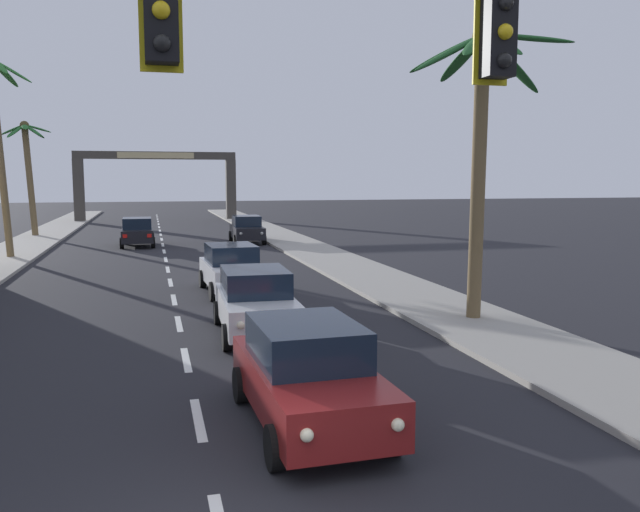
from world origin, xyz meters
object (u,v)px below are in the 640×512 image
traffic_signal_mast (502,90)px  town_gateway_arch (157,176)px  palm_left_farthest (28,159)px  sedan_parked_nearest_kerb (247,229)px  sedan_fifth_in_queue (232,268)px  sedan_oncoming_far (137,232)px  sedan_lead_at_stop_bar (308,374)px  sedan_third_in_queue (256,302)px  palm_right_second (480,112)px

traffic_signal_mast → town_gateway_arch: bearing=93.2°
palm_left_farthest → sedan_parked_nearest_kerb: bearing=-28.8°
sedan_fifth_in_queue → sedan_oncoming_far: same height
sedan_lead_at_stop_bar → sedan_oncoming_far: (-3.15, 29.94, 0.00)m
traffic_signal_mast → sedan_oncoming_far: size_ratio=2.44×
sedan_third_in_queue → palm_left_farthest: 33.40m
palm_left_farthest → town_gateway_arch: bearing=60.8°
sedan_oncoming_far → sedan_lead_at_stop_bar: bearing=-84.0°
palm_left_farthest → sedan_oncoming_far: bearing=-47.9°
palm_left_farthest → palm_right_second: (16.54, -31.50, 0.46)m
sedan_lead_at_stop_bar → sedan_third_in_queue: same height
town_gateway_arch → palm_left_farthest: bearing=-119.2°
sedan_third_in_queue → palm_right_second: 7.85m
palm_right_second → town_gateway_arch: size_ratio=0.55×
sedan_lead_at_stop_bar → sedan_fifth_in_queue: bearing=88.5°
sedan_lead_at_stop_bar → palm_left_farthest: bearing=105.2°
sedan_third_in_queue → traffic_signal_mast: bearing=-82.4°
traffic_signal_mast → sedan_fifth_in_queue: 16.53m
palm_left_farthest → palm_right_second: bearing=-62.3°
sedan_third_in_queue → sedan_oncoming_far: 23.82m
sedan_third_in_queue → palm_right_second: size_ratio=0.56×
sedan_lead_at_stop_bar → palm_right_second: 10.16m
sedan_lead_at_stop_bar → sedan_parked_nearest_kerb: size_ratio=1.00×
sedan_parked_nearest_kerb → palm_left_farthest: palm_left_farthest is taller
sedan_fifth_in_queue → palm_right_second: palm_right_second is taller
traffic_signal_mast → palm_left_farthest: (-11.68, 41.05, 0.32)m
sedan_fifth_in_queue → palm_right_second: 10.04m
sedan_parked_nearest_kerb → town_gateway_arch: bearing=102.6°
sedan_lead_at_stop_bar → town_gateway_arch: size_ratio=0.31×
traffic_signal_mast → sedan_third_in_queue: (-1.28, 9.62, -4.10)m
sedan_fifth_in_queue → sedan_oncoming_far: bearing=101.4°
sedan_lead_at_stop_bar → sedan_third_in_queue: (0.16, 6.35, 0.00)m
sedan_parked_nearest_kerb → traffic_signal_mast: bearing=-93.3°
sedan_fifth_in_queue → sedan_oncoming_far: (-3.48, 17.23, 0.00)m
sedan_lead_at_stop_bar → sedan_parked_nearest_kerb: bearing=83.6°
sedan_fifth_in_queue → traffic_signal_mast: bearing=-86.0°
sedan_fifth_in_queue → sedan_parked_nearest_kerb: same height
traffic_signal_mast → sedan_fifth_in_queue: (-1.12, 15.97, -4.10)m
sedan_third_in_queue → sedan_fifth_in_queue: 6.36m
traffic_signal_mast → sedan_third_in_queue: bearing=97.6°
traffic_signal_mast → palm_right_second: palm_right_second is taller
town_gateway_arch → sedan_oncoming_far: bearing=-93.6°
sedan_lead_at_stop_bar → town_gateway_arch: bearing=91.8°
sedan_parked_nearest_kerb → palm_right_second: palm_right_second is taller
palm_right_second → sedan_oncoming_far: bearing=111.8°
palm_right_second → town_gateway_arch: 47.47m
sedan_oncoming_far → sedan_fifth_in_queue: bearing=-78.6°
sedan_fifth_in_queue → sedan_parked_nearest_kerb: size_ratio=1.01×
sedan_third_in_queue → palm_right_second: bearing=-0.6°
sedan_third_in_queue → sedan_oncoming_far: (-3.31, 23.59, 0.00)m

